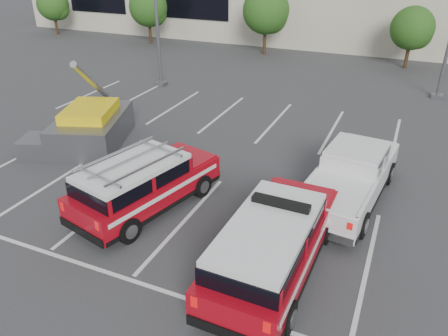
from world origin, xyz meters
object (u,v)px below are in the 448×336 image
object	(u,v)px
white_pickup	(350,181)
ladder_suv	(144,187)
tree_far_left	(54,6)
fire_chief_suv	(273,248)
tree_left	(150,9)
tree_mid_right	(414,30)
tree_mid_left	(267,12)
utility_rig	(88,128)

from	to	relation	value
white_pickup	ladder_suv	size ratio (longest dim) A/B	1.10
tree_far_left	fire_chief_suv	size ratio (longest dim) A/B	0.73
fire_chief_suv	white_pickup	world-z (taller)	fire_chief_suv
tree_far_left	tree_left	xyz separation A→B (m)	(10.00, 0.00, 0.27)
tree_left	tree_mid_right	xyz separation A→B (m)	(20.00, -0.00, -0.27)
tree_left	ladder_suv	bearing A→B (deg)	-58.45
tree_far_left	ladder_suv	bearing A→B (deg)	-43.05
tree_far_left	tree_mid_right	size ratio (longest dim) A/B	1.00
tree_mid_left	tree_left	bearing A→B (deg)	-180.00
tree_far_left	tree_mid_left	world-z (taller)	tree_mid_left
fire_chief_suv	white_pickup	bearing A→B (deg)	76.59
tree_far_left	fire_chief_suv	xyz separation A→B (m)	(28.06, -23.20, -1.72)
tree_mid_right	ladder_suv	distance (m)	22.93
fire_chief_suv	utility_rig	xyz separation A→B (m)	(-9.50, 4.63, -0.05)
tree_far_left	ladder_suv	size ratio (longest dim) A/B	0.76
tree_far_left	tree_left	distance (m)	10.00
tree_mid_right	fire_chief_suv	world-z (taller)	tree_mid_right
tree_mid_left	fire_chief_suv	world-z (taller)	tree_mid_left
tree_left	utility_rig	bearing A→B (deg)	-65.24
fire_chief_suv	utility_rig	size ratio (longest dim) A/B	1.09
white_pickup	utility_rig	size ratio (longest dim) A/B	1.15
utility_rig	tree_mid_right	bearing A→B (deg)	38.45
tree_mid_right	fire_chief_suv	bearing A→B (deg)	-94.77
tree_mid_left	ladder_suv	xyz separation A→B (m)	(3.45, -21.91, -2.26)
white_pickup	ladder_suv	distance (m)	6.58
tree_mid_right	ladder_suv	size ratio (longest dim) A/B	0.76
utility_rig	tree_far_left	bearing A→B (deg)	115.06
fire_chief_suv	white_pickup	xyz separation A→B (m)	(1.17, 4.44, -0.10)
tree_far_left	fire_chief_suv	world-z (taller)	tree_far_left
ladder_suv	utility_rig	world-z (taller)	utility_rig
tree_far_left	tree_left	size ratio (longest dim) A/B	0.90
tree_left	tree_far_left	bearing A→B (deg)	-180.00
fire_chief_suv	utility_rig	distance (m)	10.57
tree_mid_left	tree_mid_right	size ratio (longest dim) A/B	1.21
tree_mid_left	fire_chief_suv	bearing A→B (deg)	-70.84
tree_mid_left	white_pickup	size ratio (longest dim) A/B	0.83
tree_mid_left	ladder_suv	bearing A→B (deg)	-81.04
tree_far_left	tree_mid_right	xyz separation A→B (m)	(30.00, 0.00, 0.00)
tree_mid_left	utility_rig	bearing A→B (deg)	-94.41
tree_left	ladder_suv	size ratio (longest dim) A/B	0.84
tree_mid_left	tree_mid_right	world-z (taller)	tree_mid_left
tree_mid_right	fire_chief_suv	distance (m)	23.35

